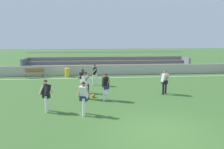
% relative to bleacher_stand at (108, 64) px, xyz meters
% --- Properties ---
extents(ground_plane, '(160.00, 160.00, 0.00)m').
position_rel_bleacher_stand_xyz_m(ground_plane, '(0.71, -16.16, -0.89)').
color(ground_plane, '#3D662D').
extents(field_line_sideline, '(44.00, 0.12, 0.01)m').
position_rel_bleacher_stand_xyz_m(field_line_sideline, '(0.71, -4.06, -0.89)').
color(field_line_sideline, white).
rests_on(field_line_sideline, ground).
extents(sideline_wall, '(48.00, 0.16, 1.01)m').
position_rel_bleacher_stand_xyz_m(sideline_wall, '(0.71, -2.40, -0.38)').
color(sideline_wall, '#BCB7AD').
rests_on(sideline_wall, ground).
extents(bleacher_stand, '(18.54, 2.60, 2.15)m').
position_rel_bleacher_stand_xyz_m(bleacher_stand, '(0.00, 0.00, 0.00)').
color(bleacher_stand, '#897051').
rests_on(bleacher_stand, ground).
extents(bench_far_left, '(1.80, 0.40, 0.90)m').
position_rel_bleacher_stand_xyz_m(bench_far_left, '(-7.32, -3.35, -0.34)').
color(bench_far_left, olive).
rests_on(bench_far_left, ground).
extents(trash_bin, '(0.46, 0.46, 0.85)m').
position_rel_bleacher_stand_xyz_m(trash_bin, '(-4.26, -3.14, -0.47)').
color(trash_bin, yellow).
rests_on(trash_bin, ground).
extents(player_white_deep_cover, '(0.51, 0.68, 1.69)m').
position_rel_bleacher_stand_xyz_m(player_white_deep_cover, '(-2.27, -11.10, 0.12)').
color(player_white_deep_cover, black).
rests_on(player_white_deep_cover, ground).
extents(player_dark_wide_right, '(0.49, 0.65, 1.61)m').
position_rel_bleacher_stand_xyz_m(player_dark_wide_right, '(-1.09, -11.49, 0.06)').
color(player_dark_wide_right, white).
rests_on(player_dark_wide_right, ground).
extents(player_dark_wide_left, '(0.70, 0.49, 1.64)m').
position_rel_bleacher_stand_xyz_m(player_dark_wide_left, '(-2.49, -9.62, 0.08)').
color(player_dark_wide_left, white).
rests_on(player_dark_wide_left, ground).
extents(player_white_trailing_run, '(0.48, 0.73, 1.62)m').
position_rel_bleacher_stand_xyz_m(player_white_trailing_run, '(2.90, -10.46, 0.07)').
color(player_white_trailing_run, black).
rests_on(player_white_trailing_run, ground).
extents(player_dark_overlapping, '(0.67, 0.54, 1.63)m').
position_rel_bleacher_stand_xyz_m(player_dark_overlapping, '(-4.17, -13.17, 0.08)').
color(player_dark_overlapping, white).
rests_on(player_dark_overlapping, ground).
extents(player_dark_on_ball, '(0.49, 0.54, 1.66)m').
position_rel_bleacher_stand_xyz_m(player_dark_on_ball, '(-1.64, -7.29, 0.10)').
color(player_dark_on_ball, white).
rests_on(player_dark_on_ball, ground).
extents(player_white_challenging, '(0.63, 0.44, 1.62)m').
position_rel_bleacher_stand_xyz_m(player_white_challenging, '(-2.30, -13.82, 0.07)').
color(player_white_challenging, white).
rests_on(player_white_challenging, ground).
extents(soccer_ball, '(0.22, 0.22, 0.22)m').
position_rel_bleacher_stand_xyz_m(soccer_ball, '(-1.81, -10.86, -0.78)').
color(soccer_ball, orange).
rests_on(soccer_ball, ground).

